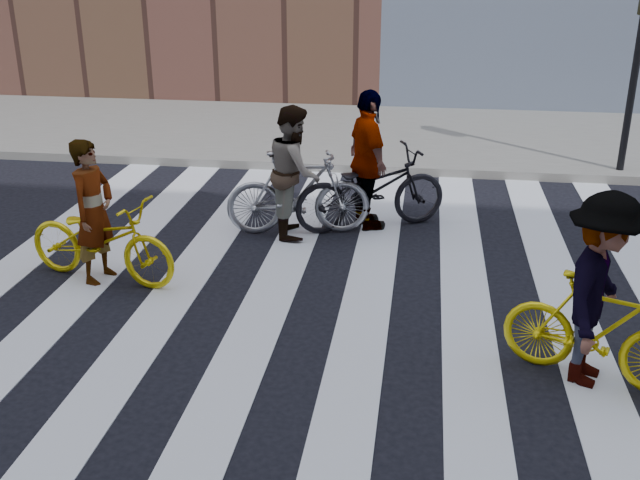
% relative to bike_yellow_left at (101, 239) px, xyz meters
% --- Properties ---
extents(ground, '(100.00, 100.00, 0.00)m').
position_rel_bike_yellow_left_xyz_m(ground, '(2.59, -0.29, -0.51)').
color(ground, black).
rests_on(ground, ground).
extents(sidewalk_far, '(100.00, 5.00, 0.15)m').
position_rel_bike_yellow_left_xyz_m(sidewalk_far, '(2.59, 7.21, -0.44)').
color(sidewalk_far, gray).
rests_on(sidewalk_far, ground).
extents(zebra_crosswalk, '(8.25, 10.00, 0.01)m').
position_rel_bike_yellow_left_xyz_m(zebra_crosswalk, '(2.59, -0.29, -0.51)').
color(zebra_crosswalk, silver).
rests_on(zebra_crosswalk, ground).
extents(bike_yellow_left, '(2.05, 1.09, 1.02)m').
position_rel_bike_yellow_left_xyz_m(bike_yellow_left, '(0.00, 0.00, 0.00)').
color(bike_yellow_left, yellow).
rests_on(bike_yellow_left, ground).
extents(bike_silver_mid, '(2.02, 0.90, 1.17)m').
position_rel_bike_yellow_left_xyz_m(bike_silver_mid, '(2.04, 1.81, 0.07)').
color(bike_silver_mid, '#9B9CA4').
rests_on(bike_silver_mid, ground).
extents(bike_yellow_right, '(1.77, 1.08, 1.03)m').
position_rel_bike_yellow_left_xyz_m(bike_yellow_right, '(5.33, -1.45, 0.00)').
color(bike_yellow_right, yellow).
rests_on(bike_yellow_right, ground).
extents(bike_dark_rear, '(2.28, 1.59, 1.14)m').
position_rel_bike_yellow_left_xyz_m(bike_dark_rear, '(2.99, 2.17, 0.06)').
color(bike_dark_rear, black).
rests_on(bike_dark_rear, ground).
extents(rider_left, '(0.54, 0.70, 1.71)m').
position_rel_bike_yellow_left_xyz_m(rider_left, '(-0.05, 0.00, 0.34)').
color(rider_left, slate).
rests_on(rider_left, ground).
extents(rider_mid, '(0.82, 0.97, 1.78)m').
position_rel_bike_yellow_left_xyz_m(rider_mid, '(1.99, 1.81, 0.38)').
color(rider_mid, slate).
rests_on(rider_mid, ground).
extents(rider_right, '(1.06, 1.33, 1.81)m').
position_rel_bike_yellow_left_xyz_m(rider_right, '(5.28, -1.45, 0.39)').
color(rider_right, slate).
rests_on(rider_right, ground).
extents(rider_rear, '(0.91, 1.23, 1.94)m').
position_rel_bike_yellow_left_xyz_m(rider_rear, '(2.94, 2.17, 0.46)').
color(rider_rear, slate).
rests_on(rider_rear, ground).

